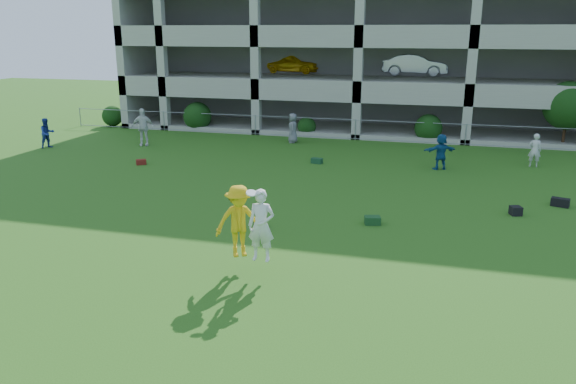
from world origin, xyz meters
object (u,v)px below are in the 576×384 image
(bystander_a, at_px, (47,133))
(bystander_d, at_px, (441,152))
(parking_garage, at_px, (378,30))
(frisbee_contest, at_px, (244,222))
(crate_d, at_px, (516,211))
(bystander_b, at_px, (143,127))
(bystander_e, at_px, (535,150))
(bystander_c, at_px, (293,128))

(bystander_a, bearing_deg, bystander_d, -58.91)
(parking_garage, bearing_deg, frisbee_contest, -89.92)
(crate_d, distance_m, parking_garage, 22.72)
(bystander_d, relative_size, frisbee_contest, 0.85)
(bystander_b, height_order, bystander_d, bystander_b)
(bystander_b, bearing_deg, parking_garage, 31.90)
(bystander_d, relative_size, bystander_e, 1.04)
(frisbee_contest, bearing_deg, bystander_e, 58.57)
(bystander_c, height_order, frisbee_contest, frisbee_contest)
(bystander_c, xyz_separation_m, parking_garage, (3.23, 10.40, 5.20))
(bystander_e, xyz_separation_m, parking_garage, (-8.89, 12.99, 5.24))
(bystander_d, bearing_deg, bystander_a, -24.77)
(frisbee_contest, relative_size, parking_garage, 0.06)
(bystander_a, bearing_deg, bystander_c, -38.96)
(bystander_e, bearing_deg, bystander_b, 6.16)
(bystander_a, relative_size, crate_d, 4.49)
(bystander_b, bearing_deg, crate_d, -41.10)
(bystander_c, relative_size, parking_garage, 0.05)
(bystander_b, bearing_deg, bystander_e, -18.05)
(bystander_c, relative_size, bystander_e, 1.06)
(bystander_c, distance_m, bystander_d, 9.04)
(bystander_e, bearing_deg, frisbee_contest, 63.69)
(frisbee_contest, bearing_deg, bystander_c, 100.84)
(bystander_b, relative_size, crate_d, 5.79)
(bystander_b, height_order, bystander_e, bystander_b)
(bystander_b, distance_m, parking_garage, 17.89)
(frisbee_contest, bearing_deg, bystander_d, 69.80)
(bystander_a, height_order, bystander_b, bystander_b)
(bystander_e, bearing_deg, bystander_d, 27.00)
(bystander_e, distance_m, parking_garage, 16.59)
(crate_d, xyz_separation_m, parking_garage, (-7.34, 20.69, 5.86))
(bystander_c, distance_m, frisbee_contest, 17.38)
(bystander_a, distance_m, bystander_c, 13.11)
(frisbee_contest, distance_m, parking_garage, 27.86)
(parking_garage, bearing_deg, bystander_c, -107.24)
(bystander_e, distance_m, frisbee_contest, 16.98)
(bystander_d, xyz_separation_m, crate_d, (2.58, -6.04, -0.66))
(bystander_a, height_order, frisbee_contest, frisbee_contest)
(bystander_d, distance_m, frisbee_contest, 13.67)
(bystander_a, xyz_separation_m, bystander_e, (24.30, 2.24, -0.01))
(bystander_b, xyz_separation_m, bystander_e, (19.70, 0.36, -0.24))
(bystander_d, relative_size, crate_d, 4.60)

